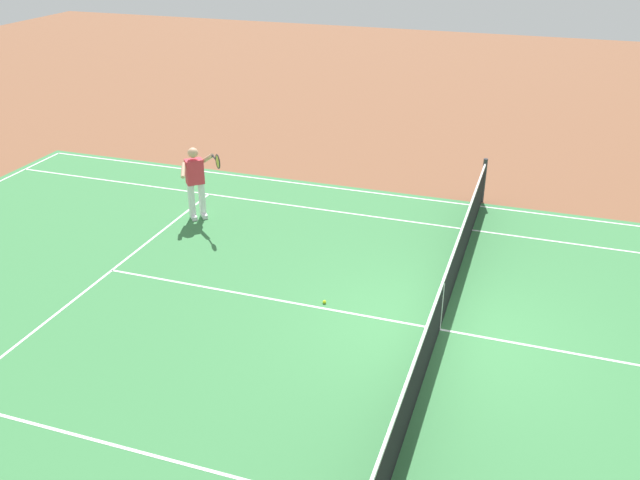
# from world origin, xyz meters

# --- Properties ---
(ground_plane) EXTENTS (60.00, 60.00, 0.00)m
(ground_plane) POSITION_xyz_m (0.00, 0.00, 0.00)
(ground_plane) COLOR brown
(court_slab) EXTENTS (24.20, 11.40, 0.00)m
(court_slab) POSITION_xyz_m (0.00, 0.00, 0.00)
(court_slab) COLOR #387A42
(court_slab) RESTS_ON ground_plane
(court_line_markings) EXTENTS (23.85, 11.05, 0.01)m
(court_line_markings) POSITION_xyz_m (0.00, 0.00, 0.00)
(court_line_markings) COLOR white
(court_line_markings) RESTS_ON ground_plane
(tennis_net) EXTENTS (0.10, 11.70, 1.08)m
(tennis_net) POSITION_xyz_m (0.00, 0.00, 0.49)
(tennis_net) COLOR #2D2D33
(tennis_net) RESTS_ON ground_plane
(tennis_player_near) EXTENTS (1.11, 0.74, 1.70)m
(tennis_player_near) POSITION_xyz_m (5.97, -2.79, 0.93)
(tennis_player_near) COLOR white
(tennis_player_near) RESTS_ON ground_plane
(tennis_ball) EXTENTS (0.07, 0.07, 0.07)m
(tennis_ball) POSITION_xyz_m (2.09, -0.17, 0.03)
(tennis_ball) COLOR #CCE01E
(tennis_ball) RESTS_ON ground_plane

